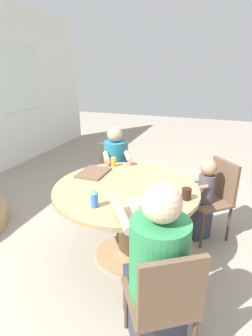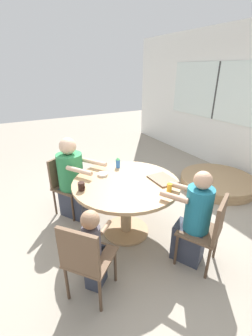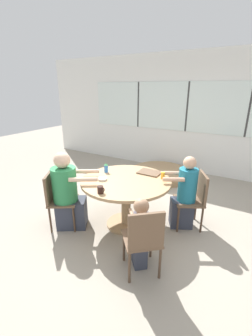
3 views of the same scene
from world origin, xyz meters
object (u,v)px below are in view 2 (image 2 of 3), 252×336
(sippy_cup, at_px, (118,162))
(folded_table_stack, at_px, (217,182))
(chair_for_woman_green_shirt, at_px, (65,181))
(bowl_white_shallow, at_px, (103,174))
(person_toddler, at_px, (94,250))
(chair_for_toddler, at_px, (85,257))
(person_man_blue_shirt, at_px, (194,222))
(juice_glass, at_px, (169,188))
(coffee_mug, at_px, (81,186))
(chair_for_man_blue_shirt, at_px, (209,227))
(person_woman_green_shirt, at_px, (74,182))

(sippy_cup, distance_m, folded_table_stack, 2.12)
(chair_for_woman_green_shirt, height_order, bowl_white_shallow, chair_for_woman_green_shirt)
(chair_for_woman_green_shirt, xyz_separation_m, person_toddler, (1.44, -0.10, -0.06))
(bowl_white_shallow, bearing_deg, chair_for_toddler, -31.40)
(person_man_blue_shirt, height_order, juice_glass, person_man_blue_shirt)
(person_man_blue_shirt, relative_size, coffee_mug, 11.78)
(chair_for_man_blue_shirt, xyz_separation_m, folded_table_stack, (-1.20, 1.60, -0.42))
(person_man_blue_shirt, relative_size, person_toddler, 1.23)
(coffee_mug, bearing_deg, sippy_cup, 119.98)
(chair_for_toddler, xyz_separation_m, coffee_mug, (-0.73, 0.23, 0.29))
(person_woman_green_shirt, bearing_deg, chair_for_man_blue_shirt, 87.73)
(chair_for_man_blue_shirt, bearing_deg, folded_table_stack, 8.44)
(coffee_mug, relative_size, sippy_cup, 0.63)
(person_woman_green_shirt, xyz_separation_m, bowl_white_shallow, (0.43, 0.28, 0.24))
(chair_for_toddler, xyz_separation_m, sippy_cup, (-1.10, 0.87, 0.32))
(coffee_mug, distance_m, bowl_white_shallow, 0.43)
(chair_for_woman_green_shirt, xyz_separation_m, person_man_blue_shirt, (1.62, 0.97, 0.00))
(chair_for_toddler, bearing_deg, sippy_cup, 100.32)
(person_man_blue_shirt, distance_m, person_toddler, 1.09)
(person_man_blue_shirt, height_order, coffee_mug, person_man_blue_shirt)
(person_woman_green_shirt, xyz_separation_m, folded_table_stack, (0.42, 2.55, -0.43))
(person_woman_green_shirt, xyz_separation_m, person_toddler, (1.30, -0.19, -0.08))
(chair_for_toddler, distance_m, person_man_blue_shirt, 1.19)
(person_woman_green_shirt, relative_size, coffee_mug, 12.45)
(person_woman_green_shirt, relative_size, person_toddler, 1.30)
(bowl_white_shallow, bearing_deg, chair_for_man_blue_shirt, 29.43)
(person_woman_green_shirt, bearing_deg, coffee_mug, 50.64)
(bowl_white_shallow, distance_m, folded_table_stack, 2.37)
(person_toddler, bearing_deg, bowl_white_shallow, 110.04)
(juice_glass, bearing_deg, person_toddler, -82.25)
(coffee_mug, height_order, folded_table_stack, coffee_mug)
(chair_for_man_blue_shirt, xyz_separation_m, person_man_blue_shirt, (-0.14, -0.08, 0.00))
(chair_for_man_blue_shirt, distance_m, coffee_mug, 1.44)
(chair_for_toddler, bearing_deg, person_woman_green_shirt, 126.33)
(chair_for_woman_green_shirt, xyz_separation_m, sippy_cup, (0.44, 0.66, 0.32))
(person_man_blue_shirt, xyz_separation_m, person_toddler, (-0.18, -1.07, -0.06))
(chair_for_man_blue_shirt, distance_m, person_woman_green_shirt, 1.88)
(sippy_cup, bearing_deg, folded_table_stack, 86.48)
(person_man_blue_shirt, bearing_deg, folded_table_stack, 3.81)
(person_woman_green_shirt, relative_size, juice_glass, 11.76)
(chair_for_man_blue_shirt, distance_m, juice_glass, 0.57)
(person_toddler, xyz_separation_m, coffee_mug, (-0.63, 0.12, 0.35))
(chair_for_man_blue_shirt, relative_size, coffee_mug, 9.06)
(juice_glass, bearing_deg, chair_for_man_blue_shirt, 21.82)
(person_woman_green_shirt, height_order, person_toddler, person_woman_green_shirt)
(chair_for_woman_green_shirt, bearing_deg, folded_table_stack, 135.33)
(chair_for_man_blue_shirt, height_order, person_man_blue_shirt, person_man_blue_shirt)
(sippy_cup, relative_size, bowl_white_shallow, 1.12)
(person_man_blue_shirt, distance_m, sippy_cup, 1.26)
(juice_glass, bearing_deg, sippy_cup, -166.77)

